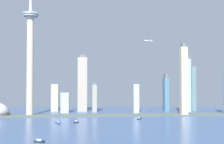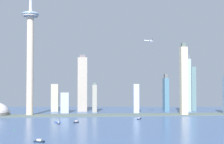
% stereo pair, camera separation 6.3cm
% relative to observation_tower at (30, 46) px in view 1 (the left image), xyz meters
% --- Properties ---
extents(waterfront_pier, '(762.33, 51.73, 2.27)m').
position_rel_observation_tower_xyz_m(waterfront_pier, '(219.25, -10.21, -173.86)').
color(waterfront_pier, '#4C5955').
rests_on(waterfront_pier, ground).
extents(observation_tower, '(42.31, 42.31, 373.78)m').
position_rel_observation_tower_xyz_m(observation_tower, '(0.00, 0.00, 0.00)').
color(observation_tower, beige).
rests_on(observation_tower, ground).
extents(skyscraper_0, '(12.36, 26.42, 82.45)m').
position_rel_observation_tower_xyz_m(skyscraper_0, '(163.96, 76.80, -135.78)').
color(skyscraper_0, gray).
rests_on(skyscraper_0, ground).
extents(skyscraper_1, '(12.48, 26.43, 106.86)m').
position_rel_observation_tower_xyz_m(skyscraper_1, '(369.26, 80.99, -125.11)').
color(skyscraper_1, '#47718A').
rests_on(skyscraper_1, ground).
extents(skyscraper_2, '(15.67, 14.00, 161.93)m').
position_rel_observation_tower_xyz_m(skyscraper_2, '(431.12, 71.96, -97.65)').
color(skyscraper_2, '#96ABBA').
rests_on(skyscraper_2, ground).
extents(skyscraper_3, '(15.18, 18.06, 78.80)m').
position_rel_observation_tower_xyz_m(skyscraper_3, '(276.25, 42.22, -135.60)').
color(skyscraper_3, '#ABB6C7').
rests_on(skyscraper_3, ground).
extents(skyscraper_4, '(16.20, 17.92, 184.14)m').
position_rel_observation_tower_xyz_m(skyscraper_4, '(389.04, -21.02, -86.25)').
color(skyscraper_4, beige).
rests_on(skyscraper_4, ground).
extents(skyscraper_5, '(13.28, 25.55, 129.38)m').
position_rel_observation_tower_xyz_m(skyscraper_5, '(454.85, 99.00, -110.31)').
color(skyscraper_5, slate).
rests_on(skyscraper_5, ground).
extents(skyscraper_6, '(26.91, 26.44, 163.11)m').
position_rel_observation_tower_xyz_m(skyscraper_6, '(129.49, 102.71, -96.02)').
color(skyscraper_6, '#A1968A').
rests_on(skyscraper_6, ground).
extents(skyscraper_7, '(22.00, 20.81, 55.57)m').
position_rel_observation_tower_xyz_m(skyscraper_7, '(82.88, 59.16, -147.22)').
color(skyscraper_7, '#A1ABB5').
rests_on(skyscraper_7, ground).
extents(skyscraper_8, '(20.74, 13.07, 78.46)m').
position_rel_observation_tower_xyz_m(skyscraper_8, '(50.40, 103.45, -135.77)').
color(skyscraper_8, '#A8A58E').
rests_on(skyscraper_8, ground).
extents(boat_0, '(15.59, 10.24, 4.43)m').
position_rel_observation_tower_xyz_m(boat_0, '(78.81, -332.27, -173.39)').
color(boat_0, black).
rests_on(boat_0, ground).
extents(boat_1, '(12.70, 17.44, 3.97)m').
position_rel_observation_tower_xyz_m(boat_1, '(262.44, -88.31, -173.58)').
color(boat_1, '#0D1334').
rests_on(boat_1, ground).
extents(boat_4, '(12.77, 6.81, 9.61)m').
position_rel_observation_tower_xyz_m(boat_4, '(83.71, -131.58, -173.66)').
color(boat_4, '#1F4491').
rests_on(boat_4, ground).
extents(boat_5, '(6.44, 4.43, 9.65)m').
position_rel_observation_tower_xyz_m(boat_5, '(87.77, -156.72, -173.27)').
color(boat_5, '#251F2F').
rests_on(boat_5, ground).
extents(boat_6, '(11.52, 10.12, 4.69)m').
position_rel_observation_tower_xyz_m(boat_6, '(121.86, -137.61, -173.28)').
color(boat_6, black).
rests_on(boat_6, ground).
extents(channel_buoy_2, '(1.17, 1.17, 2.90)m').
position_rel_observation_tower_xyz_m(channel_buoy_2, '(19.02, -229.81, -173.55)').
color(channel_buoy_2, green).
rests_on(channel_buoy_2, ground).
extents(airplane, '(24.09, 21.14, 7.78)m').
position_rel_observation_tower_xyz_m(airplane, '(286.62, -81.93, 5.36)').
color(airplane, white).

